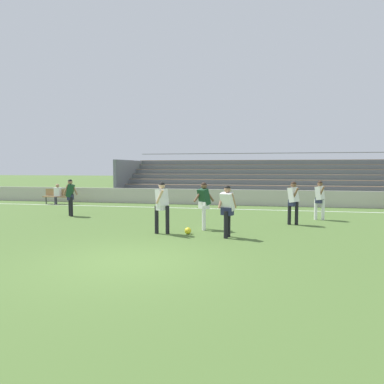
% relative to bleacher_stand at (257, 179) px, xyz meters
% --- Properties ---
extents(ground_plane, '(160.00, 160.00, 0.00)m').
position_rel_bleacher_stand_xyz_m(ground_plane, '(-2.64, -16.26, -1.42)').
color(ground_plane, '#4C6B30').
extents(field_line_sideline, '(44.00, 0.12, 0.01)m').
position_rel_bleacher_stand_xyz_m(field_line_sideline, '(-2.64, -5.54, -1.42)').
color(field_line_sideline, white).
rests_on(field_line_sideline, ground).
extents(sideline_wall, '(48.00, 0.16, 0.91)m').
position_rel_bleacher_stand_xyz_m(sideline_wall, '(-2.64, -3.58, -0.96)').
color(sideline_wall, '#BCB7AD').
rests_on(sideline_wall, ground).
extents(bleacher_stand, '(18.21, 5.62, 3.28)m').
position_rel_bleacher_stand_xyz_m(bleacher_stand, '(0.00, 0.00, 0.00)').
color(bleacher_stand, '#897051').
rests_on(bleacher_stand, ground).
extents(bench_near_wall_gap, '(1.80, 0.40, 0.90)m').
position_rel_bleacher_stand_xyz_m(bench_near_wall_gap, '(-11.58, -5.06, -0.88)').
color(bench_near_wall_gap, '#99754C').
rests_on(bench_near_wall_gap, ground).
extents(spectator_seated, '(0.36, 0.42, 1.21)m').
position_rel_bleacher_stand_xyz_m(spectator_seated, '(-11.58, -5.18, -0.72)').
color(spectator_seated, '#2D2D38').
rests_on(spectator_seated, ground).
extents(player_white_on_ball, '(0.58, 0.47, 1.64)m').
position_rel_bleacher_stand_xyz_m(player_white_on_ball, '(-0.68, -13.02, -0.45)').
color(player_white_on_ball, black).
rests_on(player_white_on_ball, ground).
extents(player_white_overlapping, '(0.49, 0.67, 1.71)m').
position_rel_bleacher_stand_xyz_m(player_white_overlapping, '(-2.85, -12.81, -0.39)').
color(player_white_overlapping, black).
rests_on(player_white_overlapping, ground).
extents(player_white_dropping_back, '(0.46, 0.61, 1.63)m').
position_rel_bleacher_stand_xyz_m(player_white_dropping_back, '(2.73, -8.55, -0.45)').
color(player_white_dropping_back, white).
rests_on(player_white_dropping_back, ground).
extents(player_dark_pressing_high, '(0.55, 0.46, 1.66)m').
position_rel_bleacher_stand_xyz_m(player_dark_pressing_high, '(-8.07, -9.61, -0.43)').
color(player_dark_pressing_high, black).
rests_on(player_dark_pressing_high, ground).
extents(player_dark_wide_right, '(0.71, 0.51, 1.67)m').
position_rel_bleacher_stand_xyz_m(player_dark_wide_right, '(-1.62, -11.77, -0.43)').
color(player_dark_wide_right, white).
rests_on(player_dark_wide_right, ground).
extents(player_white_wide_left, '(0.48, 0.62, 1.66)m').
position_rel_bleacher_stand_xyz_m(player_white_wide_left, '(1.54, -10.06, -0.44)').
color(player_white_wide_left, black).
rests_on(player_white_wide_left, ground).
extents(soccer_ball, '(0.22, 0.22, 0.22)m').
position_rel_bleacher_stand_xyz_m(soccer_ball, '(-2.00, -12.70, -1.31)').
color(soccer_ball, yellow).
rests_on(soccer_ball, ground).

